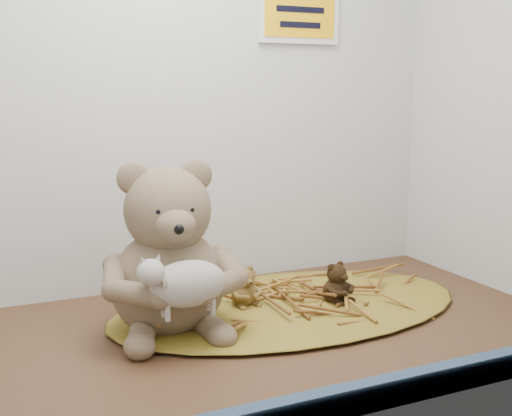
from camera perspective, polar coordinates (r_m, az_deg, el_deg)
name	(u,v)px	position (r cm, az deg, el deg)	size (l,w,h in cm)	color
alcove_shell	(192,52)	(105.21, -5.70, 13.64)	(120.40, 60.20, 90.40)	#452918
front_rail	(302,411)	(79.76, 4.08, -17.52)	(119.28, 2.20, 3.60)	#344964
straw_bed	(290,305)	(117.54, 3.05, -8.63)	(66.72, 38.74, 1.29)	brown
main_teddy	(168,247)	(104.52, -7.84, -3.46)	(22.76, 24.02, 28.22)	#877353
toy_lamb	(188,284)	(96.08, -6.06, -6.71)	(15.27, 9.32, 9.86)	beige
mini_teddy_tan	(244,285)	(115.08, -1.07, -6.83)	(5.76, 6.08, 7.15)	brown
mini_teddy_brown	(336,281)	(117.90, 7.11, -6.41)	(5.96, 6.29, 7.39)	black
wall_sign	(299,10)	(136.69, 3.86, 17.17)	(16.00, 1.20, 11.00)	#E5A00B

